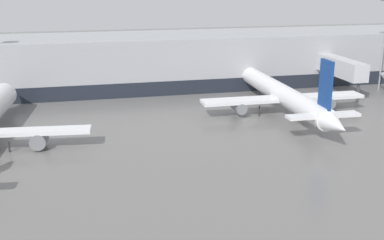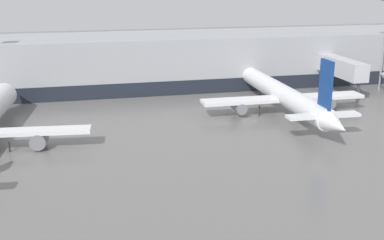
% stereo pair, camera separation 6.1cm
% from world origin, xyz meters
% --- Properties ---
extents(terminal_building, '(160.00, 27.89, 9.00)m').
position_xyz_m(terminal_building, '(0.08, 61.93, 4.49)').
color(terminal_building, '#9EA0A5').
rests_on(terminal_building, ground_plane).
extents(parked_jet_3, '(23.77, 34.60, 9.63)m').
position_xyz_m(parked_jet_3, '(6.24, 39.58, 2.68)').
color(parked_jet_3, white).
rests_on(parked_jet_3, ground_plane).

